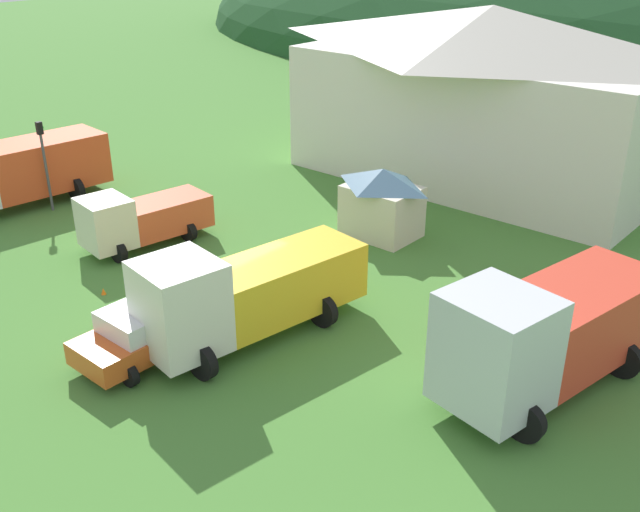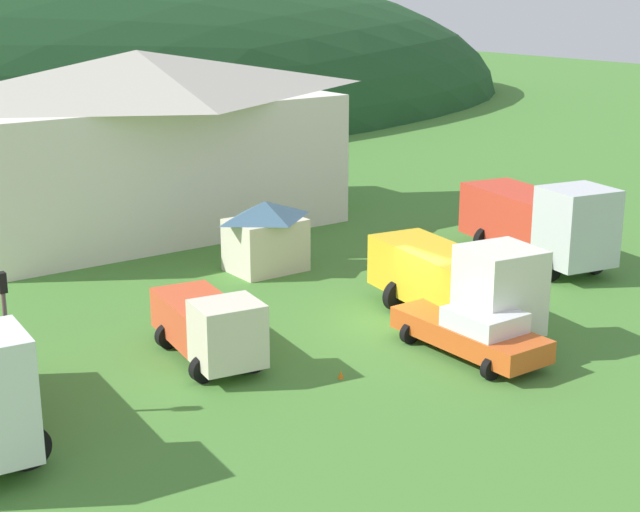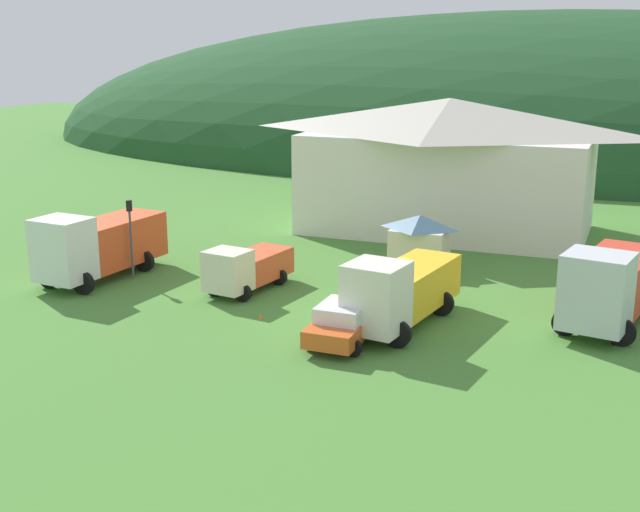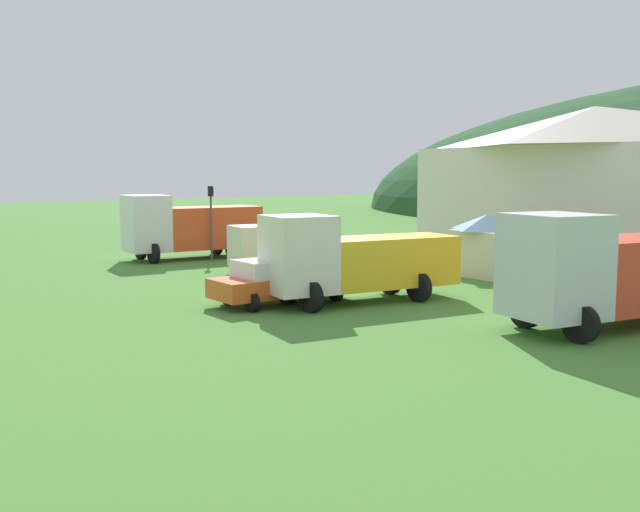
{
  "view_description": "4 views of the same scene",
  "coord_description": "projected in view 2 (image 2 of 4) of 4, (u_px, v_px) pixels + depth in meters",
  "views": [
    {
      "loc": [
        16.1,
        -14.43,
        12.01
      ],
      "look_at": [
        0.86,
        3.29,
        1.08
      ],
      "focal_mm": 40.66,
      "sensor_mm": 36.0,
      "label": 1
    },
    {
      "loc": [
        -20.38,
        -23.17,
        11.31
      ],
      "look_at": [
        -1.15,
        3.07,
        1.99
      ],
      "focal_mm": 53.67,
      "sensor_mm": 36.0,
      "label": 2
    },
    {
      "loc": [
        10.64,
        -32.85,
        11.72
      ],
      "look_at": [
        -3.69,
        3.1,
        1.57
      ],
      "focal_mm": 46.05,
      "sensor_mm": 36.0,
      "label": 3
    },
    {
      "loc": [
        22.26,
        -17.92,
        4.83
      ],
      "look_at": [
        -2.77,
        0.64,
        1.22
      ],
      "focal_mm": 40.88,
      "sensor_mm": 36.0,
      "label": 4
    }
  ],
  "objects": [
    {
      "name": "play_shed_cream",
      "position": [
        265.0,
        235.0,
        38.62
      ],
      "size": [
        3.11,
        2.41,
        2.89
      ],
      "color": "beige",
      "rests_on": "ground"
    },
    {
      "name": "ground_plane",
      "position": [
        400.0,
        326.0,
        32.66
      ],
      "size": [
        200.0,
        200.0,
        0.0
      ],
      "primitive_type": "plane",
      "color": "#477F33"
    },
    {
      "name": "service_pickup_orange",
      "position": [
        473.0,
        331.0,
        29.87
      ],
      "size": [
        2.43,
        5.36,
        1.66
      ],
      "rotation": [
        0.0,
        0.0,
        -1.58
      ],
      "color": "#DB5921",
      "rests_on": "ground"
    },
    {
      "name": "tow_truck_silver",
      "position": [
        541.0,
        220.0,
        39.55
      ],
      "size": [
        4.15,
        7.85,
        3.61
      ],
      "rotation": [
        0.0,
        0.0,
        -1.76
      ],
      "color": "silver",
      "rests_on": "ground"
    },
    {
      "name": "light_truck_cream",
      "position": [
        210.0,
        325.0,
        29.37
      ],
      "size": [
        2.86,
        5.38,
        2.32
      ],
      "rotation": [
        0.0,
        0.0,
        -1.72
      ],
      "color": "beige",
      "rests_on": "ground"
    },
    {
      "name": "depot_building",
      "position": [
        141.0,
        138.0,
        44.72
      ],
      "size": [
        18.62,
        10.36,
        8.35
      ],
      "color": "white",
      "rests_on": "ground"
    },
    {
      "name": "heavy_rig_striped",
      "position": [
        459.0,
        280.0,
        32.23
      ],
      "size": [
        3.69,
        7.74,
        3.31
      ],
      "rotation": [
        0.0,
        0.0,
        -1.72
      ],
      "color": "silver",
      "rests_on": "ground"
    },
    {
      "name": "traffic_cone_near_pickup",
      "position": [
        341.0,
        378.0,
        28.38
      ],
      "size": [
        0.36,
        0.36,
        0.47
      ],
      "primitive_type": "cone",
      "color": "orange",
      "rests_on": "ground"
    },
    {
      "name": "traffic_light_west",
      "position": [
        6.0,
        329.0,
        25.24
      ],
      "size": [
        0.2,
        0.32,
        4.07
      ],
      "color": "#4C4C51",
      "rests_on": "ground"
    }
  ]
}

